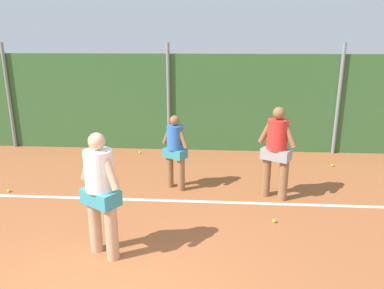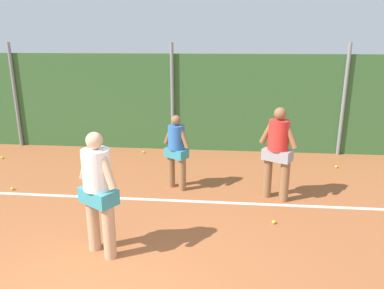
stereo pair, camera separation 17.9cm
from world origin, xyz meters
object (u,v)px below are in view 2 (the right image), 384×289
Objects in this scene: player_foreground_near at (98,188)px; tennis_ball_5 at (143,152)px; tennis_ball_1 at (2,158)px; tennis_ball_3 at (274,222)px; player_midcourt at (278,149)px; tennis_ball_6 at (12,189)px; tennis_ball_2 at (336,167)px; player_backcourt_far at (176,148)px.

player_foreground_near is 5.20m from tennis_ball_5.
tennis_ball_3 is at bearing -23.09° from tennis_ball_1.
player_foreground_near is 3.15m from tennis_ball_3.
tennis_ball_3 is 5.06m from tennis_ball_5.
tennis_ball_6 is at bearing -149.38° from player_midcourt.
tennis_ball_6 is at bearing -163.79° from tennis_ball_2.
tennis_ball_3 and tennis_ball_5 have the same top height.
player_midcourt reaches higher than tennis_ball_3.
player_foreground_near is 29.08× the size of tennis_ball_3.
player_foreground_near reaches higher than player_backcourt_far.
tennis_ball_5 is (-5.19, 0.75, 0.00)m from tennis_ball_2.
tennis_ball_5 is at bearing 52.46° from tennis_ball_6.
player_foreground_near is 1.17× the size of player_backcourt_far.
tennis_ball_2 is 1.00× the size of tennis_ball_3.
player_backcourt_far is 24.80× the size of tennis_ball_3.
tennis_ball_5 is (3.76, 0.88, 0.00)m from tennis_ball_1.
tennis_ball_3 is at bearing -9.94° from tennis_ball_6.
tennis_ball_1 is 1.00× the size of tennis_ball_2.
player_backcourt_far is at bearing 143.55° from tennis_ball_3.
tennis_ball_2 and tennis_ball_3 have the same top height.
tennis_ball_1 is at bearing 156.91° from tennis_ball_3.
player_backcourt_far is 2.91m from tennis_ball_5.
tennis_ball_1 is at bearing -165.57° from player_midcourt.
player_foreground_near is 29.08× the size of tennis_ball_1.
tennis_ball_1 is at bearing -179.15° from tennis_ball_2.
player_backcourt_far is (-2.08, 0.34, -0.15)m from player_midcourt.
player_backcourt_far is at bearing 105.94° from player_foreground_near.
tennis_ball_6 is at bearing 174.80° from player_foreground_near.
tennis_ball_2 is 1.00× the size of tennis_ball_5.
tennis_ball_1 is 1.00× the size of tennis_ball_3.
tennis_ball_2 is 5.25m from tennis_ball_5.
tennis_ball_5 is 1.00× the size of tennis_ball_6.
tennis_ball_1 is 1.00× the size of tennis_ball_5.
tennis_ball_2 and tennis_ball_5 have the same top height.
tennis_ball_5 is 3.67m from tennis_ball_6.
player_foreground_near is at bearing -156.49° from tennis_ball_3.
tennis_ball_3 is at bearing -121.73° from tennis_ball_2.
player_midcourt is 5.74m from tennis_ball_6.
tennis_ball_2 and tennis_ball_6 have the same top height.
tennis_ball_3 is 1.00× the size of tennis_ball_5.
tennis_ball_5 is (-3.26, 3.88, 0.00)m from tennis_ball_3.
tennis_ball_5 is (-0.53, 5.06, -1.05)m from player_foreground_near.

